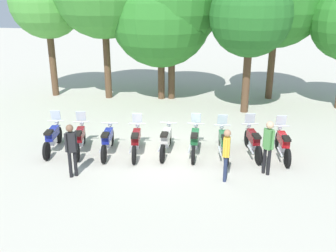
{
  "coord_description": "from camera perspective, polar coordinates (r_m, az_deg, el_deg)",
  "views": [
    {
      "loc": [
        2.42,
        -12.58,
        5.73
      ],
      "look_at": [
        0.0,
        0.5,
        0.9
      ],
      "focal_mm": 41.25,
      "sensor_mm": 36.0,
      "label": 1
    }
  ],
  "objects": [
    {
      "name": "ground_plane",
      "position": [
        14.03,
        -0.37,
        -4.14
      ],
      "size": [
        80.0,
        80.0,
        0.0
      ],
      "primitive_type": "plane",
      "color": "#BCB7A8"
    },
    {
      "name": "motorcycle_0",
      "position": [
        14.77,
        -16.68,
        -1.6
      ],
      "size": [
        0.66,
        2.17,
        1.37
      ],
      "rotation": [
        0.0,
        0.0,
        1.75
      ],
      "color": "black",
      "rests_on": "ground_plane"
    },
    {
      "name": "motorcycle_1",
      "position": [
        14.4,
        -12.89,
        -1.79
      ],
      "size": [
        0.78,
        2.14,
        1.37
      ],
      "rotation": [
        0.0,
        0.0,
        1.83
      ],
      "color": "black",
      "rests_on": "ground_plane"
    },
    {
      "name": "motorcycle_2",
      "position": [
        14.07,
        -8.93,
        -2.11
      ],
      "size": [
        0.62,
        2.18,
        0.99
      ],
      "rotation": [
        0.0,
        0.0,
        1.73
      ],
      "color": "black",
      "rests_on": "ground_plane"
    },
    {
      "name": "motorcycle_3",
      "position": [
        13.89,
        -4.74,
        -2.16
      ],
      "size": [
        0.64,
        2.18,
        1.37
      ],
      "rotation": [
        0.0,
        0.0,
        1.74
      ],
      "color": "black",
      "rests_on": "ground_plane"
    },
    {
      "name": "motorcycle_4",
      "position": [
        13.94,
        -0.31,
        -2.08
      ],
      "size": [
        0.62,
        2.19,
        0.99
      ],
      "rotation": [
        0.0,
        0.0,
        1.6
      ],
      "color": "black",
      "rests_on": "ground_plane"
    },
    {
      "name": "motorcycle_5",
      "position": [
        13.88,
        3.96,
        -2.15
      ],
      "size": [
        0.62,
        2.19,
        1.37
      ],
      "rotation": [
        0.0,
        0.0,
        1.63
      ],
      "color": "black",
      "rests_on": "ground_plane"
    },
    {
      "name": "motorcycle_6",
      "position": [
        13.83,
        8.2,
        -2.41
      ],
      "size": [
        0.64,
        2.18,
        1.37
      ],
      "rotation": [
        0.0,
        0.0,
        1.74
      ],
      "color": "black",
      "rests_on": "ground_plane"
    },
    {
      "name": "motorcycle_7",
      "position": [
        14.14,
        12.43,
        -2.17
      ],
      "size": [
        0.74,
        2.15,
        1.37
      ],
      "rotation": [
        0.0,
        0.0,
        1.8
      ],
      "color": "black",
      "rests_on": "ground_plane"
    },
    {
      "name": "motorcycle_8",
      "position": [
        14.19,
        16.61,
        -2.47
      ],
      "size": [
        0.62,
        2.19,
        1.37
      ],
      "rotation": [
        0.0,
        0.0,
        1.69
      ],
      "color": "black",
      "rests_on": "ground_plane"
    },
    {
      "name": "person_0",
      "position": [
        11.92,
        8.62,
        -3.7
      ],
      "size": [
        0.24,
        0.4,
        1.69
      ],
      "rotation": [
        0.0,
        0.0,
        6.23
      ],
      "color": "#232D4C",
      "rests_on": "ground_plane"
    },
    {
      "name": "person_1",
      "position": [
        12.39,
        -14.11,
        -2.94
      ],
      "size": [
        0.34,
        0.34,
        1.76
      ],
      "rotation": [
        0.0,
        0.0,
        5.49
      ],
      "color": "black",
      "rests_on": "ground_plane"
    },
    {
      "name": "person_2",
      "position": [
        12.57,
        14.6,
        -2.48
      ],
      "size": [
        0.36,
        0.33,
        1.81
      ],
      "rotation": [
        0.0,
        0.0,
        0.91
      ],
      "color": "black",
      "rests_on": "ground_plane"
    },
    {
      "name": "tree_0",
      "position": [
        21.84,
        -17.51,
        17.1
      ],
      "size": [
        3.82,
        3.82,
        6.91
      ],
      "color": "brown",
      "rests_on": "ground_plane"
    },
    {
      "name": "tree_2",
      "position": [
        20.26,
        -1.05,
        15.97
      ],
      "size": [
        5.19,
        5.19,
        6.93
      ],
      "color": "brown",
      "rests_on": "ground_plane"
    },
    {
      "name": "tree_4",
      "position": [
        18.26,
        12.13,
        15.62
      ],
      "size": [
        3.73,
        3.73,
        6.37
      ],
      "color": "brown",
      "rests_on": "ground_plane"
    }
  ]
}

